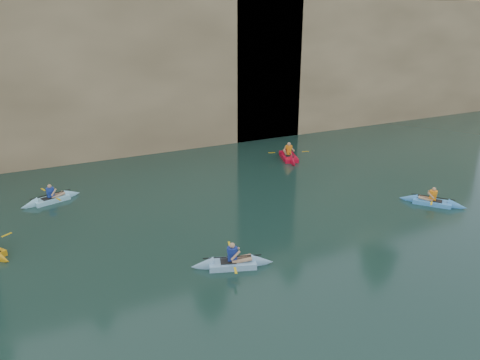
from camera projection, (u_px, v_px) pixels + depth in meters
name	position (u px, v px, depth m)	size (l,w,h in m)	color
cliff	(74.00, 50.00, 33.91)	(70.00, 16.00, 12.00)	tan
cliff_slab_center	(126.00, 62.00, 28.63)	(24.00, 2.40, 11.40)	tan
cliff_slab_east	(376.00, 61.00, 37.35)	(26.00, 2.40, 9.84)	tan
sea_cave_center	(31.00, 140.00, 26.93)	(3.50, 1.00, 3.20)	black
sea_cave_east	(247.00, 108.00, 32.63)	(5.00, 1.00, 4.50)	black
kayaker_ltblue_near	(232.00, 263.00, 16.60)	(3.02, 2.21, 1.17)	#83B2DC
kayaker_red_far	(289.00, 156.00, 28.90)	(2.41, 3.57, 1.30)	red
kayaker_ltblue_mid	(51.00, 199.00, 22.32)	(2.94, 2.11, 1.09)	#92D6F5
kayaker_blue_east	(432.00, 202.00, 22.01)	(2.36, 2.77, 1.06)	#4597EC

